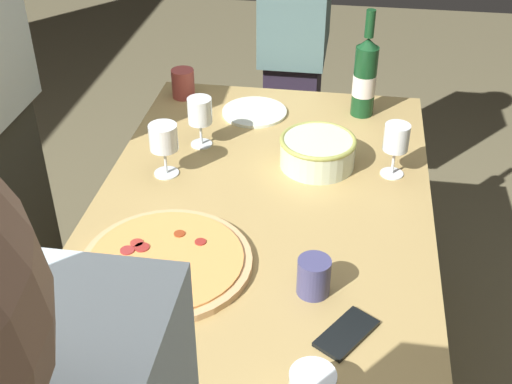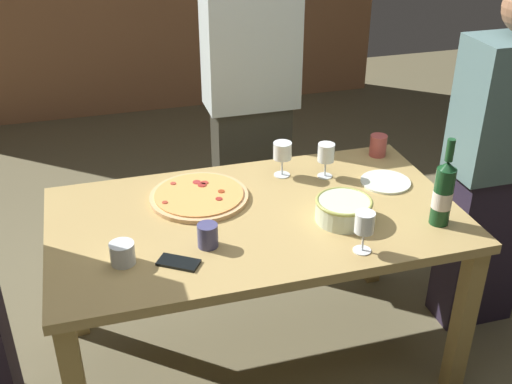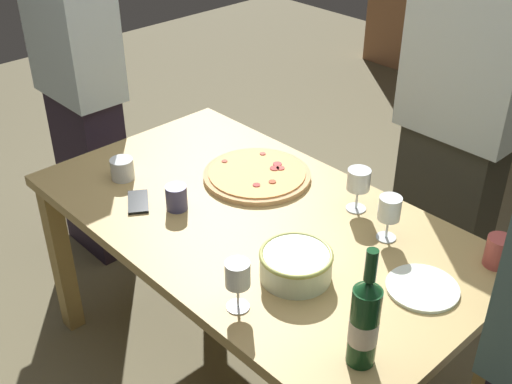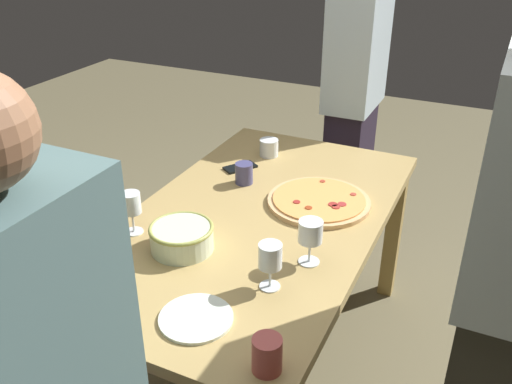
% 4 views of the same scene
% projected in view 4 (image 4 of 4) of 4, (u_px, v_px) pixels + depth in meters
% --- Properties ---
extents(ground_plane, '(8.00, 8.00, 0.00)m').
position_uv_depth(ground_plane, '(256.00, 362.00, 2.44)').
color(ground_plane, '#6B6246').
extents(dining_table, '(1.60, 0.90, 0.75)m').
position_uv_depth(dining_table, '(256.00, 236.00, 2.14)').
color(dining_table, tan).
rests_on(dining_table, ground).
extents(pizza, '(0.40, 0.40, 0.03)m').
position_uv_depth(pizza, '(319.00, 201.00, 2.17)').
color(pizza, tan).
rests_on(pizza, dining_table).
extents(serving_bowl, '(0.22, 0.22, 0.09)m').
position_uv_depth(serving_bowl, '(182.00, 237.00, 1.87)').
color(serving_bowl, beige).
rests_on(serving_bowl, dining_table).
extents(wine_bottle, '(0.07, 0.07, 0.35)m').
position_uv_depth(wine_bottle, '(81.00, 260.00, 1.60)').
color(wine_bottle, '#133F1E').
rests_on(wine_bottle, dining_table).
extents(wine_glass_near_pizza, '(0.08, 0.08, 0.16)m').
position_uv_depth(wine_glass_near_pizza, '(310.00, 234.00, 1.77)').
color(wine_glass_near_pizza, white).
rests_on(wine_glass_near_pizza, dining_table).
extents(wine_glass_by_bottle, '(0.07, 0.07, 0.15)m').
position_uv_depth(wine_glass_by_bottle, '(270.00, 258.00, 1.66)').
color(wine_glass_by_bottle, white).
rests_on(wine_glass_by_bottle, dining_table).
extents(wine_glass_far_left, '(0.07, 0.07, 0.16)m').
position_uv_depth(wine_glass_far_left, '(131.00, 205.00, 1.94)').
color(wine_glass_far_left, white).
rests_on(wine_glass_far_left, dining_table).
extents(cup_amber, '(0.09, 0.09, 0.08)m').
position_uv_depth(cup_amber, '(269.00, 148.00, 2.57)').
color(cup_amber, white).
rests_on(cup_amber, dining_table).
extents(cup_ceramic, '(0.08, 0.08, 0.10)m').
position_uv_depth(cup_ceramic, '(267.00, 355.00, 1.38)').
color(cup_ceramic, '#B44A45').
rests_on(cup_ceramic, dining_table).
extents(cup_spare, '(0.07, 0.07, 0.09)m').
position_uv_depth(cup_spare, '(244.00, 173.00, 2.32)').
color(cup_spare, '#444373').
rests_on(cup_spare, dining_table).
extents(side_plate, '(0.21, 0.21, 0.01)m').
position_uv_depth(side_plate, '(196.00, 318.00, 1.57)').
color(side_plate, white).
rests_on(side_plate, dining_table).
extents(cell_phone, '(0.16, 0.14, 0.01)m').
position_uv_depth(cell_phone, '(240.00, 167.00, 2.46)').
color(cell_phone, black).
rests_on(cell_phone, dining_table).
extents(person_host, '(0.46, 0.24, 1.74)m').
position_uv_depth(person_host, '(507.00, 279.00, 1.52)').
color(person_host, '#323026').
rests_on(person_host, ground).
extents(person_guest_right, '(0.42, 0.24, 1.67)m').
position_uv_depth(person_guest_right, '(353.00, 101.00, 2.98)').
color(person_guest_right, '#251C2C').
rests_on(person_guest_right, ground).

